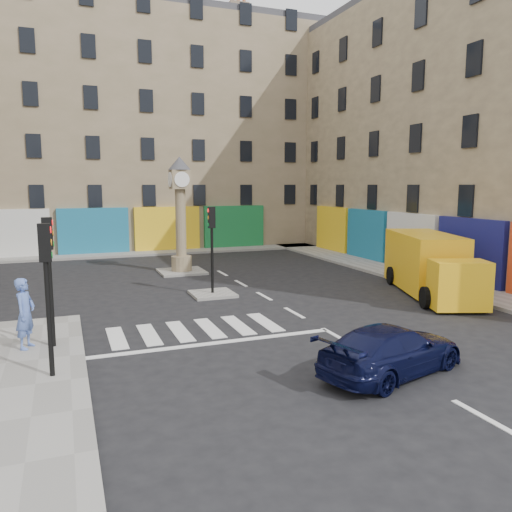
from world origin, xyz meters
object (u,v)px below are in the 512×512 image
yellow_van (429,265)px  traffic_light_island (212,236)px  pedestrian_blue (25,313)px  traffic_light_left_near (47,275)px  clock_pillar (180,207)px  navy_sedan (392,350)px  traffic_light_left_far (49,261)px

yellow_van → traffic_light_island: bearing=-178.3°
yellow_van → pedestrian_blue: yellow_van is taller
traffic_light_left_near → yellow_van: size_ratio=0.50×
traffic_light_left_near → clock_pillar: bearing=65.5°
traffic_light_island → navy_sedan: (1.68, -10.36, -1.96)m
clock_pillar → navy_sedan: 16.70m
traffic_light_left_near → yellow_van: bearing=17.3°
traffic_light_island → pedestrian_blue: traffic_light_island is taller
traffic_light_left_near → traffic_light_island: traffic_light_left_near is taller
traffic_light_left_near → traffic_light_island: 10.03m
traffic_light_island → traffic_light_left_far: bearing=-139.4°
traffic_light_left_near → clock_pillar: clock_pillar is taller
traffic_light_island → navy_sedan: bearing=-80.8°
traffic_light_left_far → pedestrian_blue: traffic_light_left_far is taller
traffic_light_left_far → yellow_van: 15.51m
clock_pillar → yellow_van: bearing=-45.2°
traffic_light_left_far → traffic_light_island: bearing=40.6°
traffic_light_island → clock_pillar: clock_pillar is taller
traffic_light_left_near → traffic_light_left_far: 2.40m
navy_sedan → yellow_van: size_ratio=0.59×
clock_pillar → pedestrian_blue: 13.51m
traffic_light_island → pedestrian_blue: 8.90m
traffic_light_left_near → clock_pillar: size_ratio=0.61×
yellow_van → pedestrian_blue: (-15.97, -2.25, -0.12)m
clock_pillar → yellow_van: clock_pillar is taller
traffic_light_left_far → yellow_van: size_ratio=0.50×
traffic_light_left_near → navy_sedan: traffic_light_left_near is taller
pedestrian_blue → yellow_van: bearing=-58.9°
clock_pillar → traffic_light_island: bearing=-90.0°
traffic_light_left_far → yellow_van: traffic_light_left_far is taller
traffic_light_left_near → traffic_light_island: (6.30, 7.80, -0.03)m
traffic_light_left_far → navy_sedan: 9.61m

